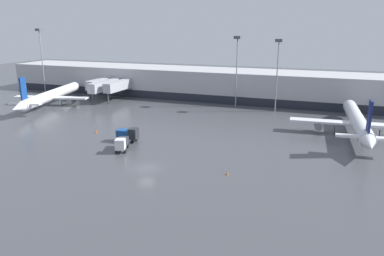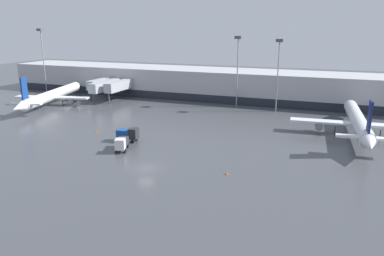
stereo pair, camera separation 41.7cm
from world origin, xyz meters
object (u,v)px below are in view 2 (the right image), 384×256
object	(u,v)px
apron_light_mast_0	(279,55)
apron_light_mast_1	(238,52)
apron_light_mast_2	(42,43)
traffic_cone_4	(97,131)
parked_jet_2	(52,95)
traffic_cone_3	(132,128)
traffic_cone_2	(36,104)
traffic_cone_0	(227,173)
service_truck_0	(122,143)
service_truck_3	(128,134)
parked_jet_0	(358,122)

from	to	relation	value
apron_light_mast_0	apron_light_mast_1	distance (m)	11.76
apron_light_mast_2	apron_light_mast_1	bearing A→B (deg)	0.53
traffic_cone_4	apron_light_mast_2	world-z (taller)	apron_light_mast_2
parked_jet_2	apron_light_mast_1	bearing A→B (deg)	-85.07
traffic_cone_3	apron_light_mast_0	distance (m)	42.86
traffic_cone_3	apron_light_mast_0	bearing A→B (deg)	48.19
traffic_cone_4	apron_light_mast_2	distance (m)	60.80
traffic_cone_4	apron_light_mast_1	distance (m)	45.47
traffic_cone_2	apron_light_mast_2	world-z (taller)	apron_light_mast_2
apron_light_mast_2	traffic_cone_0	bearing A→B (deg)	-32.20
traffic_cone_2	traffic_cone_3	distance (m)	41.64
traffic_cone_4	apron_light_mast_0	world-z (taller)	apron_light_mast_0
service_truck_0	apron_light_mast_2	world-z (taller)	apron_light_mast_2
apron_light_mast_1	parked_jet_2	bearing A→B (deg)	-161.22
traffic_cone_3	traffic_cone_4	bearing A→B (deg)	-141.49
service_truck_3	traffic_cone_2	bearing A→B (deg)	148.63
parked_jet_0	apron_light_mast_0	world-z (taller)	apron_light_mast_0
traffic_cone_0	traffic_cone_4	distance (m)	34.95
parked_jet_0	apron_light_mast_2	world-z (taller)	apron_light_mast_2
traffic_cone_0	traffic_cone_4	world-z (taller)	same
parked_jet_2	traffic_cone_0	distance (m)	69.82
parked_jet_0	traffic_cone_4	size ratio (longest dim) A/B	67.65
service_truck_3	apron_light_mast_0	xyz separation A→B (m)	(23.18, 37.87, 13.32)
parked_jet_0	traffic_cone_3	bearing A→B (deg)	101.93
service_truck_3	traffic_cone_2	distance (m)	48.11
service_truck_0	traffic_cone_0	xyz separation A→B (m)	(21.30, -4.39, -1.16)
service_truck_0	parked_jet_0	bearing A→B (deg)	101.87
traffic_cone_2	apron_light_mast_0	bearing A→B (deg)	13.89
traffic_cone_2	parked_jet_0	bearing A→B (deg)	-0.38
apron_light_mast_0	traffic_cone_4	bearing A→B (deg)	-133.34
service_truck_3	parked_jet_2	bearing A→B (deg)	144.11
parked_jet_0	apron_light_mast_2	xyz separation A→B (m)	(-97.93, 18.82, 13.51)
service_truck_0	traffic_cone_3	world-z (taller)	service_truck_0
service_truck_0	traffic_cone_2	distance (m)	52.05
service_truck_0	apron_light_mast_2	xyz separation A→B (m)	(-57.01, 44.91, 15.05)
parked_jet_2	traffic_cone_3	size ratio (longest dim) A/B	55.24
service_truck_3	traffic_cone_4	size ratio (longest dim) A/B	7.63
traffic_cone_2	apron_light_mast_1	xyz separation A→B (m)	(54.72, 18.87, 14.93)
parked_jet_2	traffic_cone_3	bearing A→B (deg)	-127.70
service_truck_0	traffic_cone_2	xyz separation A→B (m)	(-44.68, 26.67, -1.07)
parked_jet_0	parked_jet_2	size ratio (longest dim) A/B	1.00
traffic_cone_0	traffic_cone_3	bearing A→B (deg)	146.87
traffic_cone_0	traffic_cone_4	size ratio (longest dim) A/B	1.00
parked_jet_2	traffic_cone_4	xyz separation A→B (m)	(29.00, -20.15, -2.53)
apron_light_mast_1	apron_light_mast_2	world-z (taller)	apron_light_mast_2
apron_light_mast_0	apron_light_mast_2	size ratio (longest dim) A/B	0.89
parked_jet_0	apron_light_mast_2	distance (m)	100.63
parked_jet_0	service_truck_3	world-z (taller)	parked_jet_0
traffic_cone_3	apron_light_mast_1	world-z (taller)	apron_light_mast_1
traffic_cone_2	apron_light_mast_1	distance (m)	59.78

